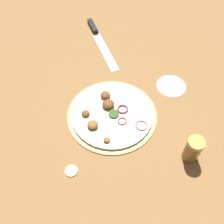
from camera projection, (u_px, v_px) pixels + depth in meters
ground_plane at (112, 115)px, 0.86m from camera, size 3.00×3.00×0.00m
pizza at (111, 114)px, 0.86m from camera, size 0.30×0.30×0.03m
knife at (97, 35)px, 1.10m from camera, size 0.31×0.16×0.02m
spice_jar at (193, 149)px, 0.74m from camera, size 0.05×0.05×0.09m
loose_cap at (71, 171)px, 0.75m from camera, size 0.04×0.04×0.01m
flour_patch at (171, 86)px, 0.94m from camera, size 0.11×0.11×0.00m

